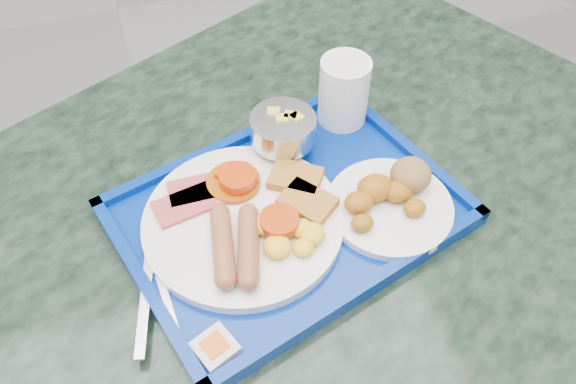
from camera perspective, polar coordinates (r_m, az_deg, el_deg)
The scene contains 9 objects.
table at distance 0.95m, azimuth -1.86°, elevation -11.08°, with size 1.53×1.32×0.81m.
tray at distance 0.77m, azimuth 0.00°, elevation -2.19°, with size 0.51×0.43×0.03m.
main_plate at distance 0.74m, azimuth -3.99°, elevation -2.76°, with size 0.27×0.27×0.04m.
bread_plate at distance 0.77m, azimuth 10.44°, elevation -0.54°, with size 0.17×0.17×0.06m.
fruit_bowl at distance 0.82m, azimuth -0.51°, elevation 6.39°, with size 0.10×0.10×0.07m.
juice_cup at distance 0.86m, azimuth 5.71°, elevation 10.32°, with size 0.08×0.08×0.11m.
spoon at distance 0.74m, azimuth -13.10°, elevation -6.12°, with size 0.03×0.16×0.01m.
knife at distance 0.72m, azimuth -14.22°, elevation -9.78°, with size 0.01×0.18×0.00m, color #BBBBBD.
jam_packet at distance 0.66m, azimuth -7.39°, elevation -15.45°, with size 0.06×0.06×0.02m.
Camera 1 is at (-0.01, -0.44, 1.42)m, focal length 35.00 mm.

